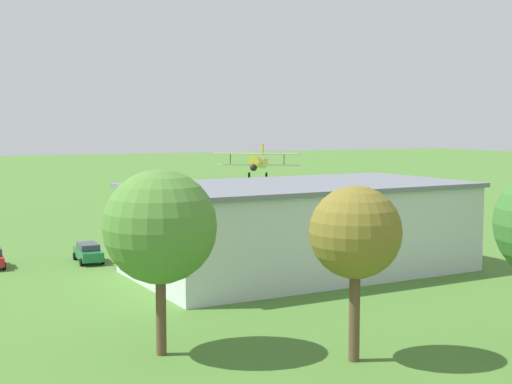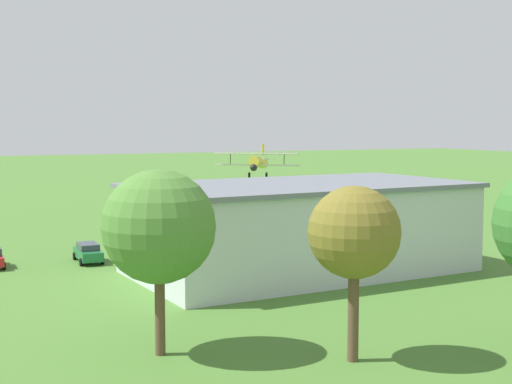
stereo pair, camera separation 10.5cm
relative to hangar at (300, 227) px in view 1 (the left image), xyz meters
The scene contains 10 objects.
ground_plane 29.34m from the hangar, 95.73° to the right, with size 400.00×400.00×0.00m, color #47752D.
hangar is the anchor object (origin of this frame).
biplane 23.08m from the hangar, 107.32° to the right, with size 8.55×7.62×3.69m.
car_white 16.77m from the hangar, 134.96° to the right, with size 2.41×4.60×1.63m.
car_green 18.15m from the hangar, 37.58° to the right, with size 2.04×4.50×1.60m.
person_watching_takeoff 20.30m from the hangar, 125.72° to the right, with size 0.54×0.54×1.56m.
person_near_hangar_door 15.42m from the hangar, 54.03° to the right, with size 0.46×0.46×1.69m.
person_at_fence_line 18.26m from the hangar, 54.89° to the right, with size 0.50×0.50×1.73m.
tree_behind_hangar_left 22.77m from the hangar, 43.10° to the left, with size 5.70×5.70×9.36m.
tree_by_windsock 22.20m from the hangar, 67.91° to the left, with size 4.51×4.51×8.62m.
Camera 1 is at (30.56, 78.83, 11.56)m, focal length 51.39 mm.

